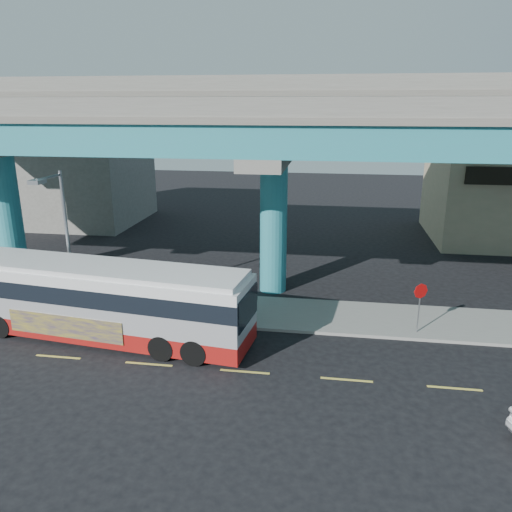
# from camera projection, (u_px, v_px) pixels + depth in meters

# --- Properties ---
(ground) EXTENTS (120.00, 120.00, 0.00)m
(ground) POSITION_uv_depth(u_px,v_px,m) (246.00, 368.00, 20.15)
(ground) COLOR black
(ground) RESTS_ON ground
(sidewalk) EXTENTS (70.00, 4.00, 0.15)m
(sidewalk) POSITION_uv_depth(u_px,v_px,m) (265.00, 312.00, 25.33)
(sidewalk) COLOR gray
(sidewalk) RESTS_ON ground
(lane_markings) EXTENTS (58.00, 0.12, 0.01)m
(lane_markings) POSITION_uv_depth(u_px,v_px,m) (245.00, 372.00, 19.87)
(lane_markings) COLOR #D8C64C
(lane_markings) RESTS_ON ground
(viaduct) EXTENTS (52.00, 12.40, 11.70)m
(viaduct) POSITION_uv_depth(u_px,v_px,m) (275.00, 125.00, 26.09)
(viaduct) COLOR teal
(viaduct) RESTS_ON ground
(building_concrete) EXTENTS (12.00, 10.00, 9.00)m
(building_concrete) POSITION_uv_depth(u_px,v_px,m) (71.00, 171.00, 44.43)
(building_concrete) COLOR gray
(building_concrete) RESTS_ON ground
(transit_bus) EXTENTS (13.68, 4.49, 3.45)m
(transit_bus) POSITION_uv_depth(u_px,v_px,m) (105.00, 299.00, 22.27)
(transit_bus) COLOR maroon
(transit_bus) RESTS_ON ground
(parked_car) EXTENTS (3.23, 4.37, 1.25)m
(parked_car) POSITION_uv_depth(u_px,v_px,m) (28.00, 286.00, 27.08)
(parked_car) COLOR #302F34
(parked_car) RESTS_ON sidewalk
(street_lamp) EXTENTS (0.50, 2.35, 7.11)m
(street_lamp) POSITION_uv_depth(u_px,v_px,m) (60.00, 224.00, 23.39)
(street_lamp) COLOR gray
(street_lamp) RESTS_ON sidewalk
(stop_sign) EXTENTS (0.64, 0.36, 2.38)m
(stop_sign) POSITION_uv_depth(u_px,v_px,m) (420.00, 298.00, 22.51)
(stop_sign) COLOR gray
(stop_sign) RESTS_ON sidewalk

